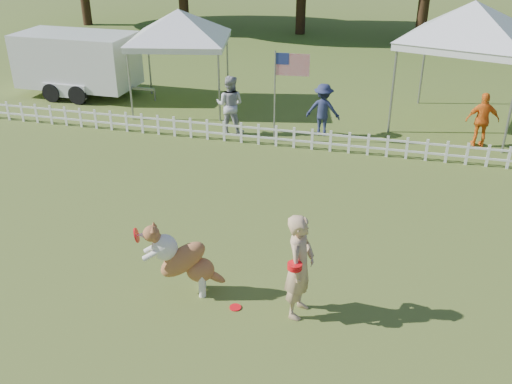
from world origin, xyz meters
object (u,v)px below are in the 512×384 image
flag_pole (275,97)px  spectator_a (230,105)px  canopy_tent_left (181,60)px  canopy_tent_right (465,67)px  spectator_b (323,110)px  handler (300,266)px  dog (184,259)px  frisbee_on_turf (235,307)px  cargo_trailer (78,64)px  spectator_c (482,120)px

flag_pole → spectator_a: flag_pole is taller
spectator_a → canopy_tent_left: bearing=-41.8°
canopy_tent_right → spectator_b: canopy_tent_right is taller
handler → spectator_b: handler is taller
handler → spectator_b: size_ratio=1.19×
dog → canopy_tent_left: 10.33m
canopy_tent_right → frisbee_on_turf: bearing=-96.0°
cargo_trailer → flag_pole: 8.03m
handler → canopy_tent_right: (2.94, 9.99, 0.88)m
frisbee_on_turf → flag_pole: flag_pole is taller
canopy_tent_left → spectator_b: canopy_tent_left is taller
canopy_tent_right → spectator_c: canopy_tent_right is taller
flag_pole → spectator_b: flag_pole is taller
spectator_b → spectator_c: size_ratio=1.00×
dog → frisbee_on_turf: bearing=-29.9°
cargo_trailer → spectator_a: cargo_trailer is taller
canopy_tent_right → spectator_c: size_ratio=2.36×
dog → canopy_tent_left: (-3.75, 9.59, 0.85)m
dog → canopy_tent_right: 11.15m
spectator_b → frisbee_on_turf: bearing=90.7°
canopy_tent_right → flag_pole: size_ratio=1.40×
spectator_a → spectator_b: size_ratio=1.12×
canopy_tent_right → spectator_c: 1.96m
dog → canopy_tent_right: bearing=45.3°
spectator_b → cargo_trailer: bearing=-9.8°
handler → dog: handler is taller
frisbee_on_turf → spectator_c: bearing=62.3°
flag_pole → spectator_a: bearing=161.2°
frisbee_on_turf → spectator_c: 9.69m
cargo_trailer → spectator_c: cargo_trailer is taller
dog → spectator_a: 7.77m
flag_pole → dog: bearing=-94.4°
canopy_tent_right → flag_pole: 5.72m
canopy_tent_left → spectator_c: 9.29m
dog → spectator_a: spectator_a is taller
dog → flag_pole: 7.32m
handler → spectator_c: handler is taller
canopy_tent_right → cargo_trailer: bearing=-164.5°
handler → flag_pole: 7.63m
frisbee_on_turf → spectator_c: spectator_c is taller
dog → spectator_b: size_ratio=0.89×
cargo_trailer → dog: bearing=-51.2°
dog → cargo_trailer: size_ratio=0.27×
handler → cargo_trailer: 13.90m
frisbee_on_turf → spectator_b: (0.16, 8.32, 0.74)m
frisbee_on_turf → canopy_tent_right: canopy_tent_right is taller
spectator_c → canopy_tent_right: bearing=-80.1°
canopy_tent_left → cargo_trailer: size_ratio=0.62×
canopy_tent_left → canopy_tent_right: 8.67m
handler → flag_pole: (-2.10, 7.33, 0.37)m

